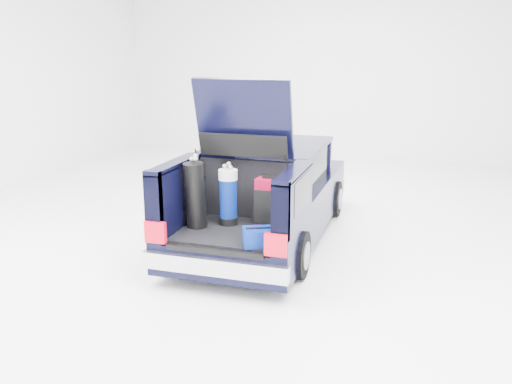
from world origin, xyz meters
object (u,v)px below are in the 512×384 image
(car, at_px, (268,194))
(blue_duffel, at_px, (262,237))
(black_golf_bag, at_px, (195,195))
(blue_golf_bag, at_px, (228,196))
(red_suitcase, at_px, (271,202))

(car, height_order, blue_duffel, car)
(car, relative_size, blue_duffel, 9.18)
(black_golf_bag, height_order, blue_golf_bag, black_golf_bag)
(car, height_order, red_suitcase, car)
(blue_golf_bag, xyz_separation_m, blue_duffel, (0.64, -0.64, -0.27))
(car, xyz_separation_m, blue_duffel, (0.50, -2.01, 0.03))
(red_suitcase, relative_size, black_golf_bag, 0.68)
(black_golf_bag, xyz_separation_m, blue_golf_bag, (0.36, 0.24, -0.05))
(blue_golf_bag, bearing_deg, red_suitcase, 14.81)
(black_golf_bag, relative_size, blue_golf_bag, 1.14)
(red_suitcase, xyz_separation_m, black_golf_bag, (-0.89, -0.41, 0.13))
(car, distance_m, red_suitcase, 1.28)
(red_suitcase, distance_m, black_golf_bag, 0.99)
(black_golf_bag, xyz_separation_m, blue_duffel, (1.00, -0.40, -0.32))
(red_suitcase, xyz_separation_m, blue_duffel, (0.11, -0.81, -0.20))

